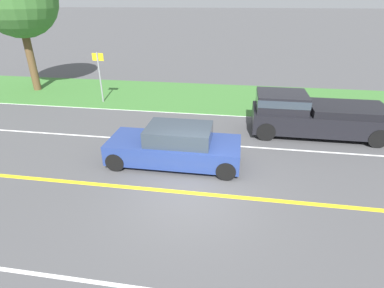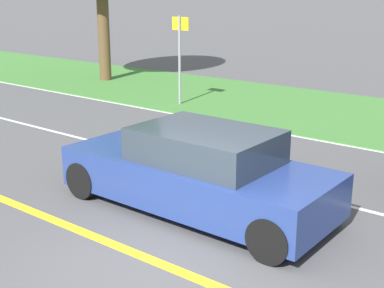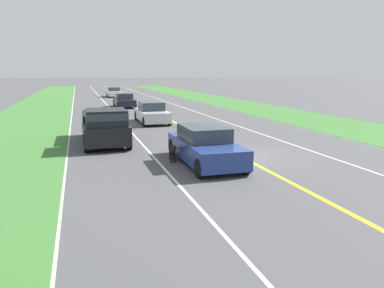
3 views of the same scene
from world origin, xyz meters
TOP-DOWN VIEW (x-y plane):
  - ground_plane at (0.00, 0.00)m, footprint 400.00×400.00m
  - centre_divider_line at (0.00, 0.00)m, footprint 0.18×160.00m
  - lane_edge_line_right at (7.00, 0.00)m, footprint 0.14×160.00m
  - lane_dash_same_dir at (3.50, 0.00)m, footprint 0.10×160.00m
  - grass_verge_right at (10.00, 0.00)m, footprint 6.00×160.00m
  - ego_car at (1.78, 0.84)m, footprint 1.87×4.66m
  - dog at (2.93, 0.31)m, footprint 0.33×1.17m
  - pickup_truck at (5.22, -4.43)m, footprint 2.08×5.47m
  - street_sign at (8.12, 6.43)m, footprint 0.11×0.64m

SIDE VIEW (x-z plane):
  - ground_plane at x=0.00m, z-range 0.00..0.00m
  - centre_divider_line at x=0.00m, z-range 0.00..0.01m
  - lane_edge_line_right at x=7.00m, z-range 0.00..0.01m
  - lane_dash_same_dir at x=3.50m, z-range 0.00..0.01m
  - grass_verge_right at x=10.00m, z-range 0.00..0.03m
  - dog at x=2.93m, z-range 0.08..0.82m
  - ego_car at x=1.78m, z-range -0.05..1.39m
  - pickup_truck at x=5.22m, z-range 0.02..1.82m
  - street_sign at x=8.12m, z-range 0.34..3.13m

